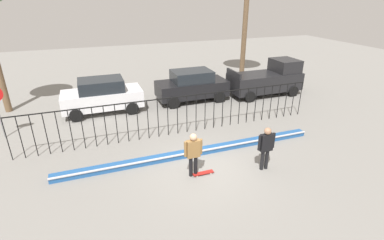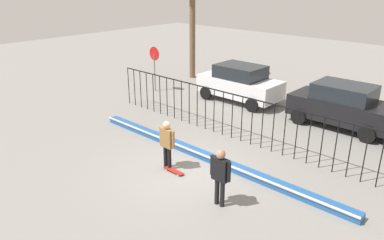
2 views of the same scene
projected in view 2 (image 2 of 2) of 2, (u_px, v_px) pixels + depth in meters
ground_plane at (184, 170)px, 12.72m from camera, size 60.00×60.00×0.00m
bowl_coping_ledge at (205, 156)px, 13.43m from camera, size 11.00×0.40×0.27m
perimeter_fence at (242, 114)px, 14.54m from camera, size 14.04×0.04×1.86m
skateboarder at (167, 141)px, 12.49m from camera, size 0.69×0.26×1.71m
skateboard at (174, 171)px, 12.55m from camera, size 0.80×0.20×0.07m
camera_operator at (220, 173)px, 10.43m from camera, size 0.70×0.26×1.74m
parked_car_white at (240, 83)px, 19.37m from camera, size 4.30×2.12×1.90m
parked_car_black at (342, 105)px, 16.05m from camera, size 4.30×2.12×1.90m
stop_sign at (154, 63)px, 20.89m from camera, size 0.76×0.07×2.50m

